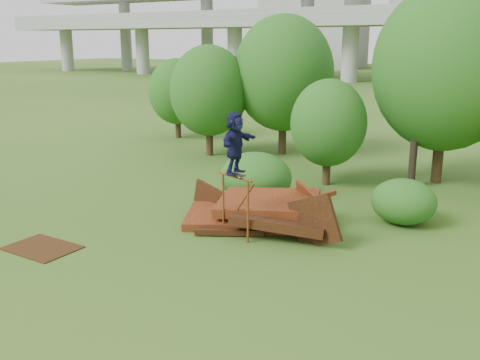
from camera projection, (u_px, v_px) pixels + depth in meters
The scene contains 14 objects.
ground at pixel (227, 263), 13.45m from camera, with size 240.00×240.00×0.00m, color #2D5116.
scrap_pile at pixel (260, 213), 16.00m from camera, with size 5.70×3.37×1.83m.
grind_rail at pixel (235, 199), 14.88m from camera, with size 1.30×0.47×1.80m.
skateboard at pixel (235, 174), 14.70m from camera, with size 0.69×0.38×0.07m.
skater at pixel (235, 143), 14.48m from camera, with size 1.59×0.51×1.71m, color #131439.
flat_plate at pixel (42, 248), 14.38m from camera, with size 1.88×1.35×0.03m, color #381F0C.
tree_0 at pixel (209, 91), 25.31m from camera, with size 3.74×3.74×5.27m.
tree_1 at pixel (284, 73), 25.44m from camera, with size 4.79×4.79×6.67m.
tree_2 at pixel (328, 123), 20.18m from camera, with size 2.89×2.89×4.07m.
tree_3 at pixel (446, 67), 19.99m from camera, with size 5.48×5.48×7.61m.
tree_6 at pixel (177, 92), 30.13m from camera, with size 3.22×3.22×4.50m.
shrub_left at pixel (256, 177), 18.32m from camera, with size 2.52×2.33×1.75m, color #245516.
shrub_right at pixel (404, 202), 16.18m from camera, with size 1.97×1.80×1.39m, color #245516.
utility_pole at pixel (422, 45), 19.08m from camera, with size 1.40×0.28×10.41m.
Camera 1 is at (6.64, -10.58, 5.42)m, focal length 40.00 mm.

